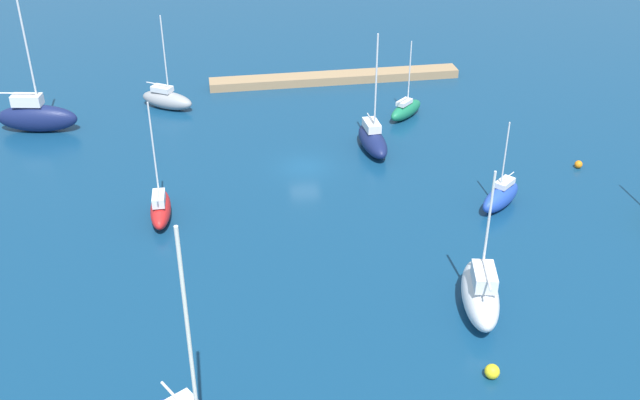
{
  "coord_description": "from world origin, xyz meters",
  "views": [
    {
      "loc": [
        7.86,
        56.49,
        30.23
      ],
      "look_at": [
        0.0,
        8.27,
        1.5
      ],
      "focal_mm": 42.06,
      "sensor_mm": 36.0,
      "label": 1
    }
  ],
  "objects_px": {
    "pier_dock": "(335,78)",
    "sailboat_blue_by_breakwater": "(501,196)",
    "mooring_buoy_orange": "(578,164)",
    "sailboat_green_along_channel": "(406,110)",
    "sailboat_gray_center_basin": "(167,99)",
    "sailboat_navy_near_pier": "(373,139)",
    "mooring_buoy_yellow": "(492,371)",
    "sailboat_navy_west_end": "(36,116)",
    "sailboat_white_lone_south": "(480,293)",
    "sailboat_red_far_south": "(160,208)"
  },
  "relations": [
    {
      "from": "pier_dock",
      "to": "sailboat_blue_by_breakwater",
      "type": "height_order",
      "value": "sailboat_blue_by_breakwater"
    },
    {
      "from": "sailboat_blue_by_breakwater",
      "to": "mooring_buoy_orange",
      "type": "distance_m",
      "value": 10.44
    },
    {
      "from": "sailboat_green_along_channel",
      "to": "sailboat_gray_center_basin",
      "type": "bearing_deg",
      "value": 122.41
    },
    {
      "from": "pier_dock",
      "to": "sailboat_green_along_channel",
      "type": "xyz_separation_m",
      "value": [
        -5.11,
        10.47,
        0.4
      ]
    },
    {
      "from": "sailboat_navy_near_pier",
      "to": "sailboat_blue_by_breakwater",
      "type": "xyz_separation_m",
      "value": [
        -7.66,
        11.3,
        -0.11
      ]
    },
    {
      "from": "sailboat_gray_center_basin",
      "to": "sailboat_blue_by_breakwater",
      "type": "height_order",
      "value": "sailboat_gray_center_basin"
    },
    {
      "from": "mooring_buoy_yellow",
      "to": "pier_dock",
      "type": "bearing_deg",
      "value": -89.15
    },
    {
      "from": "sailboat_navy_west_end",
      "to": "sailboat_navy_near_pier",
      "type": "distance_m",
      "value": 31.51
    },
    {
      "from": "sailboat_gray_center_basin",
      "to": "sailboat_white_lone_south",
      "type": "distance_m",
      "value": 41.04
    },
    {
      "from": "sailboat_gray_center_basin",
      "to": "mooring_buoy_yellow",
      "type": "xyz_separation_m",
      "value": [
        -18.62,
        41.66,
        -0.55
      ]
    },
    {
      "from": "sailboat_green_along_channel",
      "to": "sailboat_white_lone_south",
      "type": "bearing_deg",
      "value": -138.93
    },
    {
      "from": "pier_dock",
      "to": "sailboat_navy_near_pier",
      "type": "bearing_deg",
      "value": 91.11
    },
    {
      "from": "sailboat_gray_center_basin",
      "to": "mooring_buoy_orange",
      "type": "relative_size",
      "value": 14.17
    },
    {
      "from": "sailboat_green_along_channel",
      "to": "sailboat_white_lone_south",
      "type": "relative_size",
      "value": 0.77
    },
    {
      "from": "sailboat_red_far_south",
      "to": "mooring_buoy_yellow",
      "type": "xyz_separation_m",
      "value": [
        -18.81,
        20.32,
        -0.55
      ]
    },
    {
      "from": "sailboat_navy_west_end",
      "to": "sailboat_blue_by_breakwater",
      "type": "xyz_separation_m",
      "value": [
        -37.84,
        20.34,
        -0.52
      ]
    },
    {
      "from": "sailboat_navy_west_end",
      "to": "mooring_buoy_orange",
      "type": "distance_m",
      "value": 49.31
    },
    {
      "from": "sailboat_blue_by_breakwater",
      "to": "mooring_buoy_orange",
      "type": "xyz_separation_m",
      "value": [
        -9.06,
        -5.15,
        -0.64
      ]
    },
    {
      "from": "sailboat_white_lone_south",
      "to": "sailboat_gray_center_basin",
      "type": "bearing_deg",
      "value": 41.3
    },
    {
      "from": "pier_dock",
      "to": "sailboat_blue_by_breakwater",
      "type": "relative_size",
      "value": 3.69
    },
    {
      "from": "sailboat_navy_west_end",
      "to": "sailboat_navy_near_pier",
      "type": "height_order",
      "value": "sailboat_navy_west_end"
    },
    {
      "from": "sailboat_green_along_channel",
      "to": "sailboat_white_lone_south",
      "type": "xyz_separation_m",
      "value": [
        3.18,
        29.84,
        0.6
      ]
    },
    {
      "from": "sailboat_blue_by_breakwater",
      "to": "mooring_buoy_orange",
      "type": "height_order",
      "value": "sailboat_blue_by_breakwater"
    },
    {
      "from": "sailboat_blue_by_breakwater",
      "to": "mooring_buoy_yellow",
      "type": "bearing_deg",
      "value": 27.52
    },
    {
      "from": "sailboat_red_far_south",
      "to": "sailboat_navy_near_pier",
      "type": "xyz_separation_m",
      "value": [
        -18.45,
        -8.83,
        0.11
      ]
    },
    {
      "from": "pier_dock",
      "to": "sailboat_red_far_south",
      "type": "height_order",
      "value": "sailboat_red_far_south"
    },
    {
      "from": "sailboat_navy_west_end",
      "to": "mooring_buoy_orange",
      "type": "height_order",
      "value": "sailboat_navy_west_end"
    },
    {
      "from": "sailboat_red_far_south",
      "to": "sailboat_blue_by_breakwater",
      "type": "relative_size",
      "value": 1.29
    },
    {
      "from": "pier_dock",
      "to": "mooring_buoy_orange",
      "type": "xyz_separation_m",
      "value": [
        -17.05,
        23.06,
        -0.11
      ]
    },
    {
      "from": "sailboat_red_far_south",
      "to": "sailboat_navy_near_pier",
      "type": "distance_m",
      "value": 20.46
    },
    {
      "from": "pier_dock",
      "to": "mooring_buoy_yellow",
      "type": "relative_size",
      "value": 31.4
    },
    {
      "from": "sailboat_green_along_channel",
      "to": "sailboat_navy_west_end",
      "type": "bearing_deg",
      "value": 132.91
    },
    {
      "from": "sailboat_green_along_channel",
      "to": "sailboat_gray_center_basin",
      "type": "height_order",
      "value": "sailboat_gray_center_basin"
    },
    {
      "from": "pier_dock",
      "to": "sailboat_navy_near_pier",
      "type": "relative_size",
      "value": 2.5
    },
    {
      "from": "sailboat_white_lone_south",
      "to": "mooring_buoy_orange",
      "type": "relative_size",
      "value": 14.78
    },
    {
      "from": "sailboat_blue_by_breakwater",
      "to": "mooring_buoy_yellow",
      "type": "height_order",
      "value": "sailboat_blue_by_breakwater"
    },
    {
      "from": "sailboat_green_along_channel",
      "to": "sailboat_blue_by_breakwater",
      "type": "distance_m",
      "value": 17.98
    },
    {
      "from": "sailboat_green_along_channel",
      "to": "pier_dock",
      "type": "bearing_deg",
      "value": 73.2
    },
    {
      "from": "pier_dock",
      "to": "sailboat_red_far_south",
      "type": "relative_size",
      "value": 2.86
    },
    {
      "from": "sailboat_red_far_south",
      "to": "mooring_buoy_orange",
      "type": "distance_m",
      "value": 35.28
    },
    {
      "from": "sailboat_red_far_south",
      "to": "sailboat_green_along_channel",
      "type": "bearing_deg",
      "value": -55.42
    },
    {
      "from": "sailboat_navy_west_end",
      "to": "mooring_buoy_yellow",
      "type": "relative_size",
      "value": 14.87
    },
    {
      "from": "sailboat_green_along_channel",
      "to": "sailboat_white_lone_south",
      "type": "distance_m",
      "value": 30.01
    },
    {
      "from": "sailboat_white_lone_south",
      "to": "mooring_buoy_yellow",
      "type": "relative_size",
      "value": 11.47
    },
    {
      "from": "pier_dock",
      "to": "sailboat_navy_west_end",
      "type": "distance_m",
      "value": 30.89
    },
    {
      "from": "sailboat_white_lone_south",
      "to": "mooring_buoy_orange",
      "type": "distance_m",
      "value": 22.96
    },
    {
      "from": "sailboat_navy_west_end",
      "to": "sailboat_white_lone_south",
      "type": "xyz_separation_m",
      "value": [
        -31.79,
        32.43,
        -0.05
      ]
    },
    {
      "from": "sailboat_blue_by_breakwater",
      "to": "pier_dock",
      "type": "bearing_deg",
      "value": -114.39
    },
    {
      "from": "sailboat_gray_center_basin",
      "to": "sailboat_navy_near_pier",
      "type": "height_order",
      "value": "sailboat_navy_near_pier"
    },
    {
      "from": "sailboat_green_along_channel",
      "to": "sailboat_navy_near_pier",
      "type": "relative_size",
      "value": 0.71
    }
  ]
}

